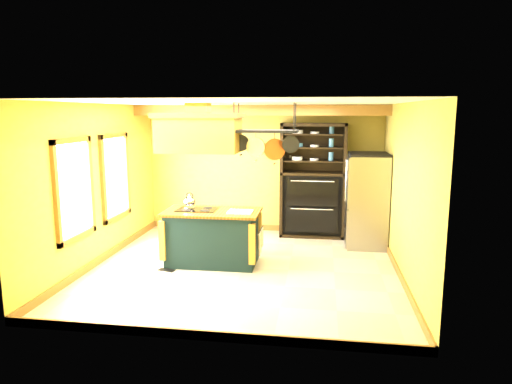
% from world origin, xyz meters
% --- Properties ---
extents(floor, '(5.00, 5.00, 0.00)m').
position_xyz_m(floor, '(0.00, 0.00, 0.00)').
color(floor, beige).
rests_on(floor, ground).
extents(ceiling, '(5.00, 5.00, 0.00)m').
position_xyz_m(ceiling, '(0.00, 0.00, 2.70)').
color(ceiling, white).
rests_on(ceiling, wall_back).
extents(wall_back, '(5.00, 0.02, 2.70)m').
position_xyz_m(wall_back, '(0.00, 2.50, 1.35)').
color(wall_back, gold).
rests_on(wall_back, floor).
extents(wall_front, '(5.00, 0.02, 2.70)m').
position_xyz_m(wall_front, '(0.00, -2.50, 1.35)').
color(wall_front, gold).
rests_on(wall_front, floor).
extents(wall_left, '(0.02, 5.00, 2.70)m').
position_xyz_m(wall_left, '(-2.50, 0.00, 1.35)').
color(wall_left, gold).
rests_on(wall_left, floor).
extents(wall_right, '(0.02, 5.00, 2.70)m').
position_xyz_m(wall_right, '(2.50, 0.00, 1.35)').
color(wall_right, gold).
rests_on(wall_right, floor).
extents(ceiling_beam, '(5.00, 0.15, 0.20)m').
position_xyz_m(ceiling_beam, '(0.00, 1.70, 2.59)').
color(ceiling_beam, olive).
rests_on(ceiling_beam, ceiling).
extents(window_near, '(0.06, 1.06, 1.56)m').
position_xyz_m(window_near, '(-2.47, -0.80, 1.40)').
color(window_near, olive).
rests_on(window_near, wall_left).
extents(window_far, '(0.06, 1.06, 1.56)m').
position_xyz_m(window_far, '(-2.47, 0.60, 1.40)').
color(window_far, olive).
rests_on(window_far, wall_left).
extents(kitchen_island, '(1.62, 0.91, 1.11)m').
position_xyz_m(kitchen_island, '(-0.57, 0.16, 0.47)').
color(kitchen_island, black).
rests_on(kitchen_island, floor).
extents(range_hood, '(1.40, 0.79, 0.80)m').
position_xyz_m(range_hood, '(-0.77, 0.16, 2.24)').
color(range_hood, '#CB8132').
rests_on(range_hood, ceiling).
extents(pot_rack, '(1.11, 0.52, 0.92)m').
position_xyz_m(pot_rack, '(0.33, 0.16, 2.16)').
color(pot_rack, black).
rests_on(pot_rack, ceiling).
extents(refrigerator, '(0.76, 0.90, 1.76)m').
position_xyz_m(refrigerator, '(2.10, 1.63, 0.85)').
color(refrigerator, gray).
rests_on(refrigerator, floor).
extents(hutch, '(1.32, 0.60, 2.34)m').
position_xyz_m(hutch, '(1.06, 2.25, 0.90)').
color(hutch, black).
rests_on(hutch, floor).
extents(floor_register, '(0.30, 0.18, 0.01)m').
position_xyz_m(floor_register, '(-1.24, -0.31, 0.01)').
color(floor_register, black).
rests_on(floor_register, floor).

